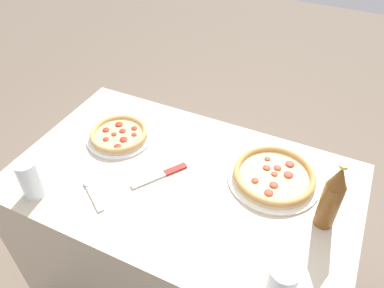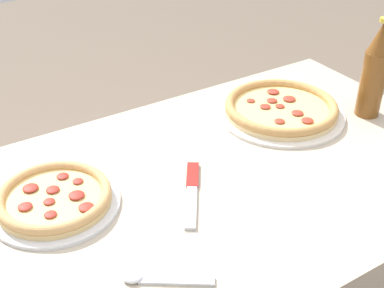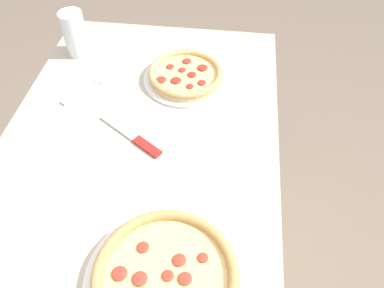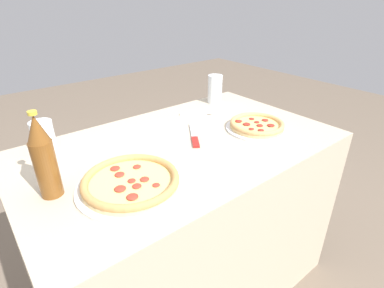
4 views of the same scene
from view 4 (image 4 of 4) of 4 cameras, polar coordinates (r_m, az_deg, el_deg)
The scene contains 9 objects.
ground_plane at distance 1.66m, azimuth -1.39°, elevation -24.43°, with size 8.00×8.00×0.00m, color #6B5B4C.
table at distance 1.38m, azimuth -1.58°, elevation -14.37°, with size 1.23×0.74×0.77m.
pizza_salami at distance 0.92m, azimuth -11.54°, elevation -7.11°, with size 0.33×0.33×0.04m.
pizza_pepperoni at distance 1.30m, azimuth 12.25°, elevation 3.47°, with size 0.26×0.26×0.04m.
glass_cola at distance 1.59m, azimuth 4.38°, elevation 10.20°, with size 0.07×0.07×0.14m.
glass_iced_tea at distance 1.21m, azimuth -26.44°, elevation 1.18°, with size 0.08×0.08×0.12m.
beer_bottle at distance 0.91m, azimuth -26.40°, elevation -2.35°, with size 0.06×0.06×0.26m.
knife at distance 1.21m, azimuth 0.42°, elevation 1.51°, with size 0.14×0.19×0.01m.
spoon at distance 1.44m, azimuth 1.51°, elevation 5.84°, with size 0.14×0.11×0.01m.
Camera 4 is at (-0.62, -0.83, 1.30)m, focal length 28.00 mm.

